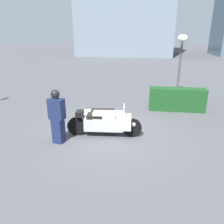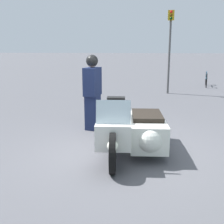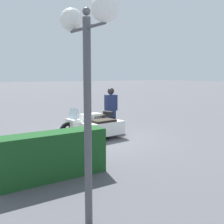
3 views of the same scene
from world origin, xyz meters
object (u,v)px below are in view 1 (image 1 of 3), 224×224
object	(u,v)px
officer_rider	(57,115)
hedge_bush_curbside	(177,99)
twin_lamp_post	(181,48)
police_motorcycle	(106,120)

from	to	relation	value
officer_rider	hedge_bush_curbside	xyz separation A→B (m)	(4.38, 4.00, -0.43)
officer_rider	twin_lamp_post	distance (m)	8.01
hedge_bush_curbside	officer_rider	bearing A→B (deg)	-137.61
hedge_bush_curbside	twin_lamp_post	world-z (taller)	twin_lamp_post
officer_rider	hedge_bush_curbside	world-z (taller)	officer_rider
police_motorcycle	officer_rider	xyz separation A→B (m)	(-1.43, -1.06, 0.50)
police_motorcycle	officer_rider	distance (m)	1.85
hedge_bush_curbside	twin_lamp_post	xyz separation A→B (m)	(0.31, 2.25, 2.24)
police_motorcycle	hedge_bush_curbside	distance (m)	4.16
police_motorcycle	twin_lamp_post	world-z (taller)	twin_lamp_post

